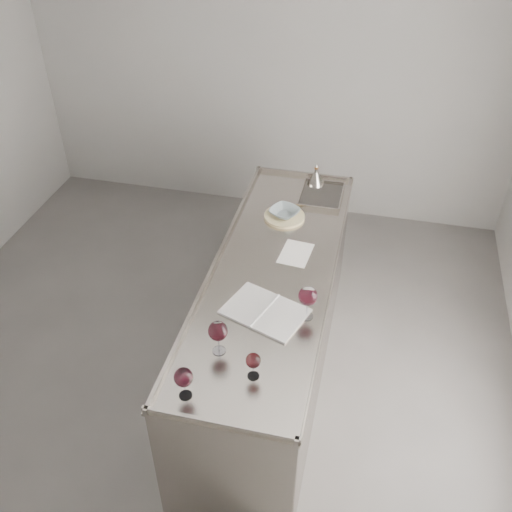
% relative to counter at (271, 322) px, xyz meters
% --- Properties ---
extents(room_shell, '(4.54, 5.04, 2.84)m').
position_rel_counter_xyz_m(room_shell, '(-0.50, -0.30, 0.93)').
color(room_shell, '#585553').
rests_on(room_shell, ground).
extents(counter, '(0.77, 2.42, 0.97)m').
position_rel_counter_xyz_m(counter, '(0.00, 0.00, 0.00)').
color(counter, gray).
rests_on(counter, ground).
extents(wine_glass_left, '(0.09, 0.09, 0.18)m').
position_rel_counter_xyz_m(wine_glass_left, '(-0.21, -1.06, 0.60)').
color(wine_glass_left, white).
rests_on(wine_glass_left, counter).
extents(wine_glass_middle, '(0.10, 0.10, 0.20)m').
position_rel_counter_xyz_m(wine_glass_middle, '(-0.13, -0.74, 0.61)').
color(wine_glass_middle, white).
rests_on(wine_glass_middle, counter).
extents(wine_glass_right, '(0.11, 0.11, 0.21)m').
position_rel_counter_xyz_m(wine_glass_right, '(0.27, -0.37, 0.62)').
color(wine_glass_right, white).
rests_on(wine_glass_right, counter).
extents(wine_glass_small, '(0.08, 0.08, 0.16)m').
position_rel_counter_xyz_m(wine_glass_small, '(0.08, -0.86, 0.58)').
color(wine_glass_small, white).
rests_on(wine_glass_small, counter).
extents(notebook, '(0.53, 0.45, 0.02)m').
position_rel_counter_xyz_m(notebook, '(0.04, -0.39, 0.47)').
color(notebook, silver).
rests_on(notebook, counter).
extents(loose_paper_top, '(0.21, 0.28, 0.00)m').
position_rel_counter_xyz_m(loose_paper_top, '(0.11, 0.19, 0.47)').
color(loose_paper_top, white).
rests_on(loose_paper_top, counter).
extents(trivet, '(0.36, 0.36, 0.02)m').
position_rel_counter_xyz_m(trivet, '(-0.04, 0.58, 0.48)').
color(trivet, '#D0BF87').
rests_on(trivet, counter).
extents(ceramic_bowl, '(0.26, 0.26, 0.05)m').
position_rel_counter_xyz_m(ceramic_bowl, '(-0.04, 0.58, 0.51)').
color(ceramic_bowl, gray).
rests_on(ceramic_bowl, trivet).
extents(wine_funnel, '(0.13, 0.13, 0.19)m').
position_rel_counter_xyz_m(wine_funnel, '(0.11, 1.08, 0.53)').
color(wine_funnel, '#9B968A').
rests_on(wine_funnel, counter).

